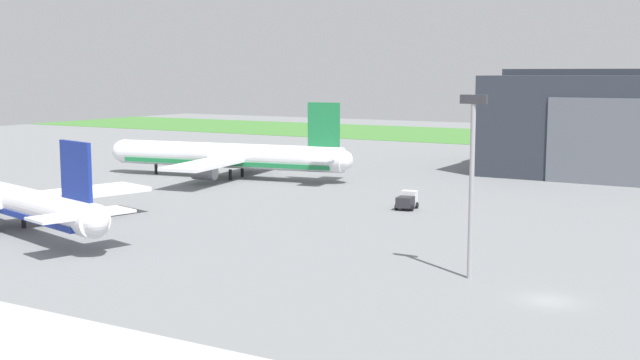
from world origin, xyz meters
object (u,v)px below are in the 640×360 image
Objects in this scene: airliner_near_left at (2,198)px; stair_truck at (407,200)px; airliner_far_right at (227,156)px; apron_light_mast at (472,170)px.

stair_truck is at bearing 45.28° from airliner_near_left.
apron_light_mast is (60.47, -44.77, 6.00)m from airliner_far_right.
stair_truck is (36.16, 36.51, -2.41)m from airliner_near_left.
stair_truck is at bearing 122.75° from apron_light_mast.
airliner_near_left is 50.51m from airliner_far_right.
apron_light_mast reaches higher than airliner_far_right.
airliner_near_left is at bearing -174.35° from apron_light_mast.
airliner_far_right is at bearing 94.98° from airliner_near_left.
airliner_far_right is at bearing 143.48° from apron_light_mast.
airliner_far_right reaches higher than airliner_near_left.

